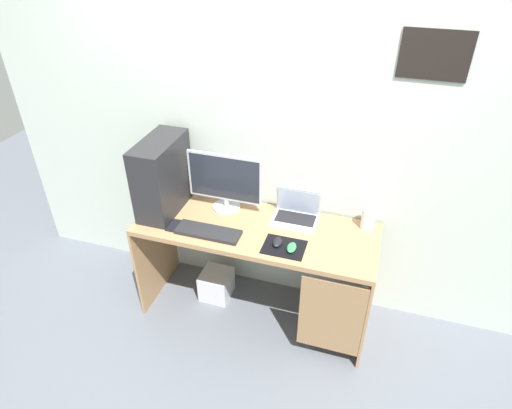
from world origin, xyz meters
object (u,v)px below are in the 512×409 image
(mouse_left, at_px, (278,242))
(mouse_right, at_px, (292,248))
(laptop, at_px, (296,213))
(monitor, at_px, (225,182))
(keyboard, at_px, (208,232))
(cell_phone, at_px, (174,226))
(pc_tower, at_px, (162,176))
(speaker, at_px, (368,219))
(subwoofer, at_px, (217,284))

(mouse_left, height_order, mouse_right, same)
(laptop, bearing_deg, monitor, -177.72)
(monitor, relative_size, keyboard, 1.23)
(monitor, xyz_separation_m, cell_phone, (-0.25, -0.30, -0.21))
(pc_tower, height_order, keyboard, pc_tower)
(monitor, xyz_separation_m, speaker, (0.96, 0.05, -0.14))
(speaker, relative_size, cell_phone, 1.14)
(speaker, xyz_separation_m, cell_phone, (-1.21, -0.35, -0.07))
(laptop, relative_size, subwoofer, 1.36)
(monitor, xyz_separation_m, mouse_right, (0.54, -0.31, -0.19))
(monitor, bearing_deg, pc_tower, -163.03)
(cell_phone, bearing_deg, mouse_left, 1.17)
(keyboard, xyz_separation_m, mouse_right, (0.55, -0.00, 0.01))
(mouse_left, height_order, subwoofer, mouse_left)
(subwoofer, bearing_deg, monitor, 53.47)
(pc_tower, distance_m, speaker, 1.38)
(laptop, bearing_deg, mouse_right, -81.52)
(cell_phone, bearing_deg, speaker, 16.36)
(mouse_right, bearing_deg, pc_tower, 168.61)
(speaker, distance_m, subwoofer, 1.27)
(mouse_left, height_order, cell_phone, mouse_left)
(subwoofer, bearing_deg, mouse_left, -20.19)
(speaker, xyz_separation_m, subwoofer, (-1.03, -0.15, -0.74))
(speaker, height_order, subwoofer, speaker)
(speaker, relative_size, mouse_right, 1.54)
(cell_phone, bearing_deg, monitor, 50.06)
(pc_tower, distance_m, cell_phone, 0.34)
(monitor, relative_size, laptop, 1.71)
(laptop, relative_size, speaker, 2.04)
(keyboard, xyz_separation_m, cell_phone, (-0.24, 0.01, -0.01))
(laptop, xyz_separation_m, subwoofer, (-0.56, -0.12, -0.71))
(speaker, bearing_deg, pc_tower, -172.59)
(monitor, xyz_separation_m, keyboard, (-0.01, -0.31, -0.20))
(keyboard, bearing_deg, cell_phone, 178.66)
(mouse_left, bearing_deg, subwoofer, 159.81)
(speaker, distance_m, mouse_left, 0.62)
(keyboard, distance_m, mouse_left, 0.45)
(cell_phone, relative_size, subwoofer, 0.59)
(pc_tower, height_order, monitor, pc_tower)
(speaker, bearing_deg, monitor, -176.72)
(pc_tower, relative_size, keyboard, 1.22)
(monitor, bearing_deg, mouse_right, -29.86)
(laptop, height_order, cell_phone, laptop)
(monitor, height_order, laptop, monitor)
(keyboard, bearing_deg, mouse_left, 2.52)
(mouse_right, distance_m, cell_phone, 0.79)
(cell_phone, distance_m, subwoofer, 0.72)
(speaker, height_order, keyboard, speaker)
(pc_tower, height_order, mouse_left, pc_tower)
(laptop, xyz_separation_m, cell_phone, (-0.74, -0.32, -0.04))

